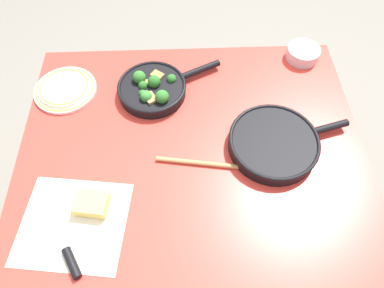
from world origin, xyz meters
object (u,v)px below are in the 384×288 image
object	(u,v)px
dinner_plate_stack	(65,89)
skillet_eggs	(274,143)
skillet_broccoli	(153,88)
cheese_block	(91,204)
wooden_spoon	(230,166)
grater_knife	(64,244)
prep_bowl_steel	(303,53)

from	to	relation	value
dinner_plate_stack	skillet_eggs	bearing A→B (deg)	159.26
skillet_broccoli	dinner_plate_stack	bearing A→B (deg)	150.04
cheese_block	wooden_spoon	bearing A→B (deg)	-164.38
grater_knife	wooden_spoon	bearing A→B (deg)	-94.47
skillet_broccoli	prep_bowl_steel	distance (m)	0.58
skillet_eggs	wooden_spoon	bearing A→B (deg)	-169.62
cheese_block	dinner_plate_stack	world-z (taller)	cheese_block
dinner_plate_stack	skillet_broccoli	bearing A→B (deg)	175.83
skillet_broccoli	grater_knife	world-z (taller)	skillet_broccoli
cheese_block	prep_bowl_steel	bearing A→B (deg)	-141.45
skillet_eggs	cheese_block	bearing A→B (deg)	-176.64
skillet_eggs	cheese_block	size ratio (longest dim) A/B	3.87
grater_knife	cheese_block	bearing A→B (deg)	-59.84
skillet_eggs	prep_bowl_steel	xyz separation A→B (m)	(-0.18, -0.40, -0.00)
wooden_spoon	cheese_block	distance (m)	0.42
wooden_spoon	dinner_plate_stack	xyz separation A→B (m)	(0.55, -0.33, 0.01)
skillet_eggs	cheese_block	xyz separation A→B (m)	(0.55, 0.18, -0.00)
skillet_eggs	prep_bowl_steel	distance (m)	0.44
skillet_broccoli	skillet_eggs	size ratio (longest dim) A/B	0.93
skillet_broccoli	cheese_block	distance (m)	0.45
skillet_eggs	prep_bowl_steel	size ratio (longest dim) A/B	3.24
skillet_eggs	wooden_spoon	world-z (taller)	skillet_eggs
skillet_broccoli	grater_knife	bearing A→B (deg)	-139.05
dinner_plate_stack	grater_knife	bearing A→B (deg)	98.79
skillet_broccoli	cheese_block	xyz separation A→B (m)	(0.17, 0.42, -0.01)
skillet_eggs	grater_knife	distance (m)	0.68
cheese_block	prep_bowl_steel	xyz separation A→B (m)	(-0.73, -0.58, 0.00)
skillet_eggs	wooden_spoon	distance (m)	0.16
cheese_block	prep_bowl_steel	size ratio (longest dim) A/B	0.84
wooden_spoon	dinner_plate_stack	distance (m)	0.65
wooden_spoon	prep_bowl_steel	distance (m)	0.57
wooden_spoon	grater_knife	bearing A→B (deg)	-145.67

